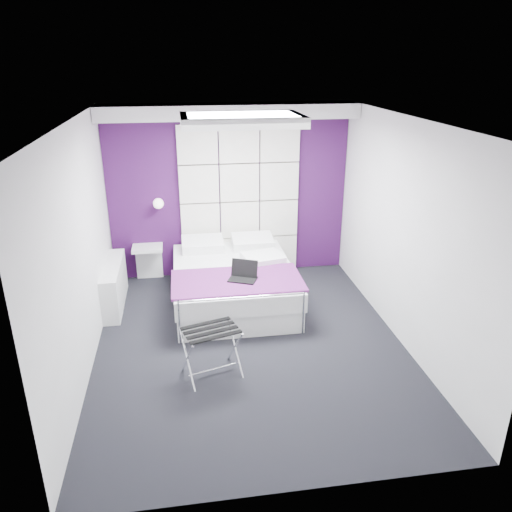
{
  "coord_description": "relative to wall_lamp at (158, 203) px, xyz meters",
  "views": [
    {
      "loc": [
        -0.72,
        -5.09,
        3.2
      ],
      "look_at": [
        0.12,
        0.35,
        0.99
      ],
      "focal_mm": 35.0,
      "sensor_mm": 36.0,
      "label": 1
    }
  ],
  "objects": [
    {
      "name": "floor",
      "position": [
        1.05,
        -2.06,
        -1.22
      ],
      "size": [
        4.4,
        4.4,
        0.0
      ],
      "primitive_type": "plane",
      "color": "black",
      "rests_on": "ground"
    },
    {
      "name": "ceiling",
      "position": [
        1.05,
        -2.06,
        1.38
      ],
      "size": [
        4.4,
        4.4,
        0.0
      ],
      "primitive_type": "plane",
      "rotation": [
        3.14,
        0.0,
        0.0
      ],
      "color": "white",
      "rests_on": "wall_back"
    },
    {
      "name": "wall_back",
      "position": [
        1.05,
        0.14,
        0.08
      ],
      "size": [
        3.6,
        0.0,
        3.6
      ],
      "primitive_type": "plane",
      "rotation": [
        1.57,
        0.0,
        0.0
      ],
      "color": "silver",
      "rests_on": "floor"
    },
    {
      "name": "wall_left",
      "position": [
        -0.75,
        -2.06,
        0.08
      ],
      "size": [
        0.0,
        4.4,
        4.4
      ],
      "primitive_type": "plane",
      "rotation": [
        1.57,
        0.0,
        1.57
      ],
      "color": "silver",
      "rests_on": "floor"
    },
    {
      "name": "wall_right",
      "position": [
        2.85,
        -2.06,
        0.08
      ],
      "size": [
        0.0,
        4.4,
        4.4
      ],
      "primitive_type": "plane",
      "rotation": [
        1.57,
        0.0,
        -1.57
      ],
      "color": "silver",
      "rests_on": "floor"
    },
    {
      "name": "accent_wall",
      "position": [
        1.05,
        0.13,
        0.08
      ],
      "size": [
        3.58,
        0.02,
        2.58
      ],
      "primitive_type": "cube",
      "color": "#360E40",
      "rests_on": "wall_back"
    },
    {
      "name": "soffit",
      "position": [
        1.05,
        -0.11,
        1.28
      ],
      "size": [
        3.58,
        0.5,
        0.2
      ],
      "primitive_type": "cube",
      "color": "white",
      "rests_on": "wall_back"
    },
    {
      "name": "headboard",
      "position": [
        1.2,
        0.08,
        -0.05
      ],
      "size": [
        1.8,
        0.08,
        2.3
      ],
      "primitive_type": null,
      "color": "silver",
      "rests_on": "wall_back"
    },
    {
      "name": "skylight",
      "position": [
        1.05,
        -1.46,
        1.33
      ],
      "size": [
        1.36,
        0.86,
        0.12
      ],
      "primitive_type": null,
      "color": "white",
      "rests_on": "ceiling"
    },
    {
      "name": "wall_lamp",
      "position": [
        0.0,
        0.0,
        0.0
      ],
      "size": [
        0.15,
        0.15,
        0.15
      ],
      "primitive_type": "sphere",
      "color": "white",
      "rests_on": "wall_back"
    },
    {
      "name": "radiator",
      "position": [
        -0.64,
        -0.76,
        -0.92
      ],
      "size": [
        0.22,
        1.2,
        0.6
      ],
      "primitive_type": "cube",
      "color": "white",
      "rests_on": "floor"
    },
    {
      "name": "bed",
      "position": [
        0.97,
        -0.92,
        -0.92
      ],
      "size": [
        1.66,
        2.0,
        0.7
      ],
      "color": "white",
      "rests_on": "floor"
    },
    {
      "name": "nightstand",
      "position": [
        -0.21,
        -0.04,
        -0.68
      ],
      "size": [
        0.44,
        0.35,
        0.05
      ],
      "primitive_type": "cube",
      "color": "white",
      "rests_on": "wall_back"
    },
    {
      "name": "luggage_rack",
      "position": [
        0.56,
        -2.59,
        -0.94
      ],
      "size": [
        0.56,
        0.41,
        0.55
      ],
      "rotation": [
        0.0,
        0.0,
        0.3
      ],
      "color": "silver",
      "rests_on": "floor"
    },
    {
      "name": "laptop",
      "position": [
        1.04,
        -1.39,
        -0.6
      ],
      "size": [
        0.34,
        0.24,
        0.25
      ],
      "rotation": [
        0.0,
        0.0,
        -0.41
      ],
      "color": "black",
      "rests_on": "bed"
    }
  ]
}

